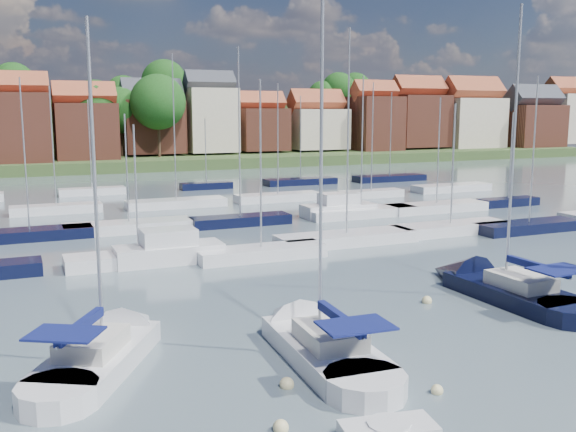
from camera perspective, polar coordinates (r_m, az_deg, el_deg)
name	(u,v)px	position (r m, az deg, el deg)	size (l,w,h in m)	color
ground	(177,213)	(63.32, -9.80, 0.26)	(260.00, 260.00, 0.00)	#43535B
sailboat_left	(110,349)	(27.52, -15.52, -11.29)	(7.70, 10.58, 14.44)	silver
sailboat_centre	(312,340)	(27.49, 2.13, -10.97)	(3.59, 11.45, 15.38)	silver
sailboat_navy	(493,287)	(37.02, 17.72, -6.03)	(3.52, 11.99, 16.47)	black
tender	(388,432)	(20.83, 8.92, -18.42)	(3.08, 1.80, 0.63)	silver
buoy_b	(281,430)	(21.19, -0.65, -18.52)	(0.51, 0.51, 0.51)	beige
buoy_c	(287,387)	(24.05, -0.11, -14.96)	(0.54, 0.54, 0.54)	beige
buoy_d	(437,393)	(24.18, 13.10, -15.08)	(0.44, 0.44, 0.44)	beige
buoy_e	(427,303)	(34.47, 12.23, -7.55)	(0.53, 0.53, 0.53)	beige
marina_field	(210,215)	(59.09, -6.92, 0.10)	(79.62, 41.41, 15.93)	silver
far_shore_town	(91,133)	(154.53, -17.08, 7.03)	(212.46, 90.00, 22.27)	#314924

